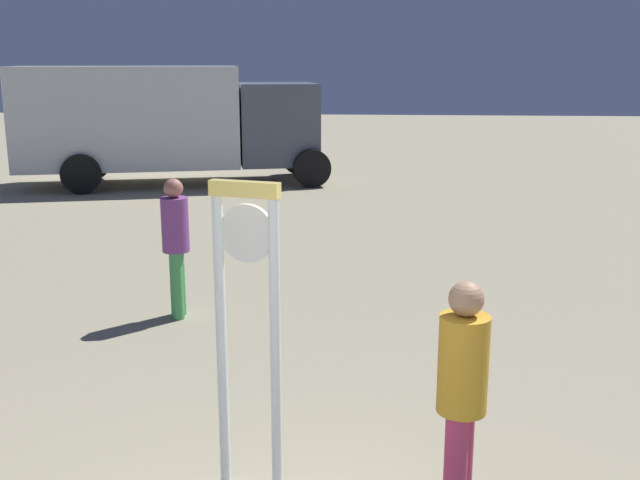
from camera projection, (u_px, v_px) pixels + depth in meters
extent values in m
cylinder|color=white|center=(222.00, 346.00, 5.03)|extent=(0.07, 0.07, 2.07)
cylinder|color=white|center=(275.00, 354.00, 4.90)|extent=(0.07, 0.07, 2.07)
cube|color=#FFDF6A|center=(244.00, 189.00, 4.71)|extent=(0.48, 0.19, 0.10)
cylinder|color=white|center=(247.00, 233.00, 4.81)|extent=(0.38, 0.13, 0.39)
cube|color=black|center=(249.00, 232.00, 4.83)|extent=(0.08, 0.03, 0.07)
cube|color=black|center=(249.00, 232.00, 4.83)|extent=(0.10, 0.04, 0.13)
cylinder|color=#B3325E|center=(455.00, 474.00, 4.67)|extent=(0.15, 0.15, 0.79)
cylinder|color=#B3325E|center=(461.00, 462.00, 4.80)|extent=(0.15, 0.15, 0.79)
cylinder|color=gold|center=(463.00, 364.00, 4.57)|extent=(0.31, 0.31, 0.62)
sphere|color=#A37959|center=(466.00, 299.00, 4.47)|extent=(0.22, 0.22, 0.22)
cylinder|color=#439D53|center=(179.00, 282.00, 8.73)|extent=(0.15, 0.15, 0.79)
cylinder|color=#439D53|center=(177.00, 286.00, 8.58)|extent=(0.15, 0.15, 0.79)
cylinder|color=#7E3F89|center=(175.00, 225.00, 8.49)|extent=(0.31, 0.31, 0.62)
sphere|color=#A7695A|center=(173.00, 188.00, 8.39)|extent=(0.22, 0.22, 0.22)
cube|color=silver|center=(128.00, 117.00, 17.74)|extent=(5.50, 3.37, 2.36)
cube|color=#4C5362|center=(277.00, 124.00, 18.39)|extent=(2.32, 2.44, 1.96)
cube|color=black|center=(314.00, 107.00, 18.46)|extent=(0.46, 1.66, 0.86)
cylinder|color=black|center=(312.00, 168.00, 17.70)|extent=(0.93, 0.47, 0.90)
cylinder|color=black|center=(298.00, 157.00, 19.78)|extent=(0.93, 0.47, 0.90)
cylinder|color=black|center=(81.00, 174.00, 16.80)|extent=(0.93, 0.47, 0.90)
cylinder|color=black|center=(93.00, 162.00, 18.89)|extent=(0.93, 0.47, 0.90)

